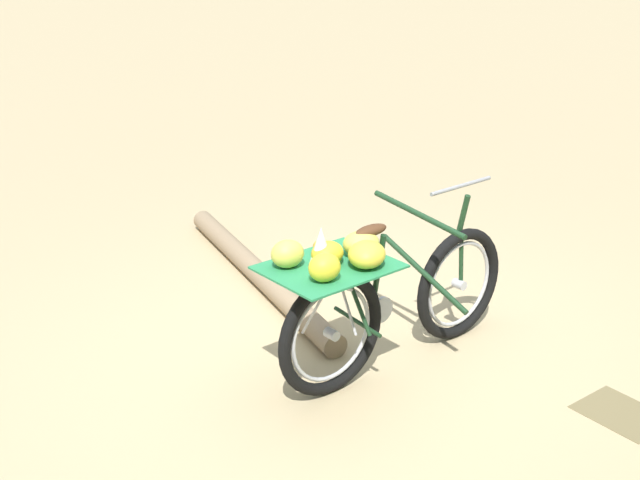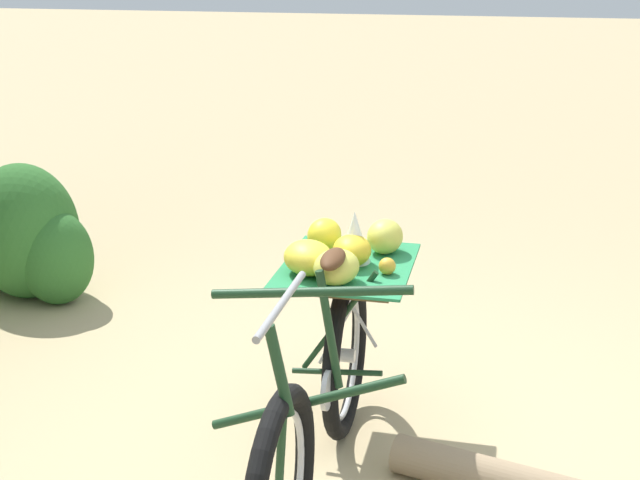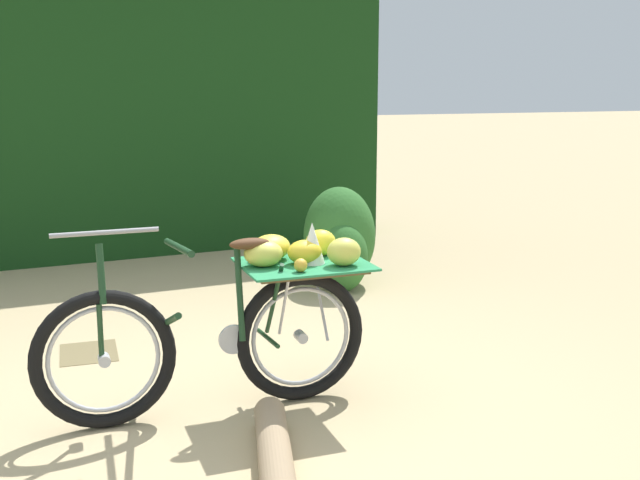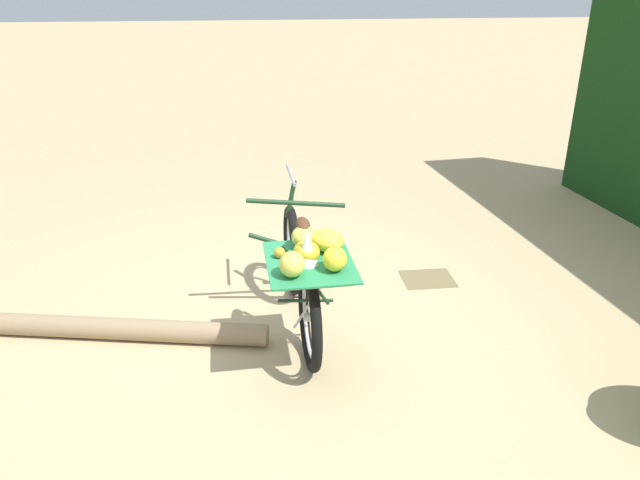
% 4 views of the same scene
% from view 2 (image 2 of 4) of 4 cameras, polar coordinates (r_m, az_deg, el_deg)
% --- Properties ---
extents(ground_plane, '(60.00, 60.00, 0.00)m').
position_cam_2_polar(ground_plane, '(3.59, 0.93, -15.52)').
color(ground_plane, tan).
extents(bicycle, '(0.71, 1.79, 1.03)m').
position_cam_2_polar(bicycle, '(3.32, 0.44, -8.25)').
color(bicycle, black).
rests_on(bicycle, ground_plane).
extents(shrub_cluster, '(0.89, 0.61, 0.85)m').
position_cam_2_polar(shrub_cluster, '(5.47, -19.20, 0.03)').
color(shrub_cluster, '#2D6628').
rests_on(shrub_cluster, ground_plane).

